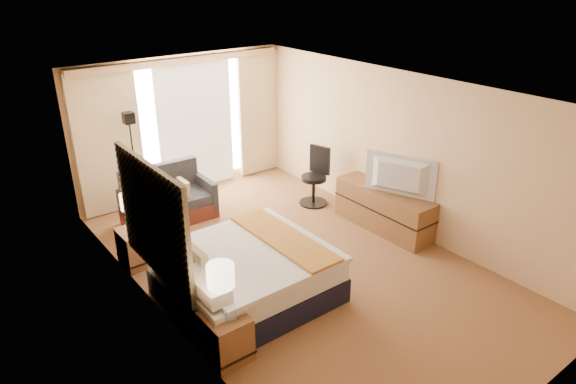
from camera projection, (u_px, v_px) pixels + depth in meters
floor at (297, 263)px, 7.65m from camera, size 4.20×7.00×0.02m
ceiling at (299, 90)px, 6.59m from camera, size 4.20×7.00×0.02m
wall_back at (182, 125)px, 9.65m from camera, size 4.20×0.02×2.60m
wall_front at (542, 304)px, 4.59m from camera, size 4.20×0.02×2.60m
wall_left at (157, 226)px, 5.95m from camera, size 0.02×7.00×2.60m
wall_right at (399, 152)px, 8.29m from camera, size 0.02×7.00×2.60m
headboard at (153, 221)px, 6.12m from camera, size 0.06×1.85×1.50m
nightstand_left at (226, 336)px, 5.73m from camera, size 0.45×0.52×0.55m
nightstand_right at (137, 247)px, 7.54m from camera, size 0.45×0.52×0.55m
media_dresser at (383, 209)px, 8.52m from camera, size 0.50×1.80×0.70m
window at (195, 122)px, 9.76m from camera, size 2.30×0.02×2.30m
curtains at (184, 121)px, 9.52m from camera, size 4.12×0.19×2.56m
bed at (246, 274)px, 6.73m from camera, size 2.02×1.85×0.98m
loveseat at (168, 203)px, 8.84m from camera, size 1.52×0.85×0.94m
floor_lamp at (132, 143)px, 8.71m from camera, size 0.23×0.23×1.83m
desk_chair at (315, 179)px, 9.40m from camera, size 0.52×0.52×1.07m
lamp_left at (221, 277)px, 5.45m from camera, size 0.30×0.30×0.63m
lamp_right at (130, 202)px, 7.28m from camera, size 0.27×0.27×0.56m
tissue_box at (229, 313)px, 5.58m from camera, size 0.16×0.16×0.12m
telephone at (137, 223)px, 7.57m from camera, size 0.21×0.17×0.07m
television at (398, 177)px, 8.01m from camera, size 0.57×1.12×0.66m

